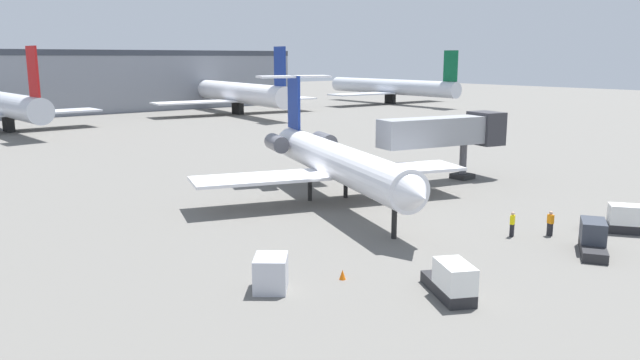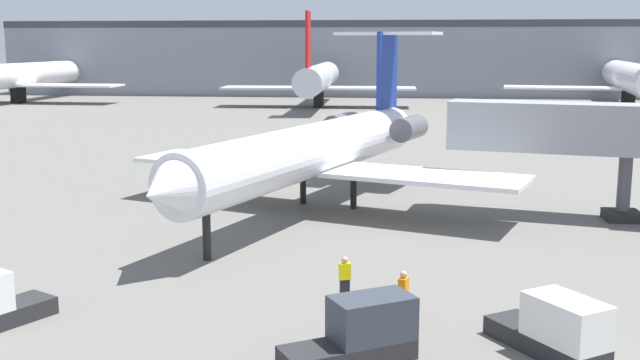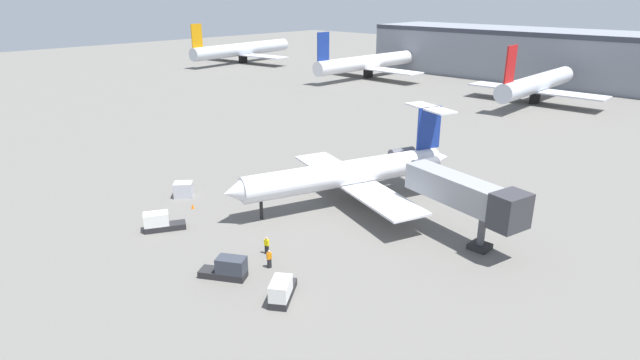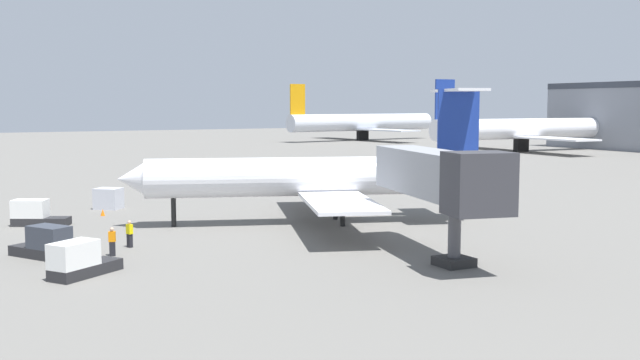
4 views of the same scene
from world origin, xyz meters
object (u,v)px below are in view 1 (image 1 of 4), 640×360
Objects in this scene: parked_airliner_centre at (7,105)px; parked_airliner_east_mid at (238,93)px; baggage_tug_trailing at (452,282)px; cargo_container_uld at (271,273)px; ground_crew_loader at (550,223)px; parked_airliner_east_end at (391,87)px; ground_crew_marshaller at (512,224)px; baggage_tug_spare at (593,239)px; regional_jet at (333,159)px; jet_bridge at (450,132)px; baggage_tug_lead at (622,220)px; traffic_cone_near at (342,275)px.

parked_airliner_east_mid is at bearing 4.02° from parked_airliner_centre.
baggage_tug_trailing is 9.05m from cargo_container_uld.
parked_airliner_east_end reaches higher than ground_crew_loader.
baggage_tug_trailing reaches higher than ground_crew_marshaller.
baggage_tug_trailing and baggage_tug_spare have the same top height.
cargo_container_uld is (-6.20, 6.59, 0.04)m from baggage_tug_trailing.
regional_jet is 14.62m from jet_bridge.
parked_airliner_centre reaches higher than ground_crew_marshaller.
baggage_tug_trailing is at bearing -115.08° from regional_jet.
baggage_tug_spare is 0.12× the size of parked_airliner_centre.
baggage_tug_trailing is at bearing -160.50° from ground_crew_marshaller.
ground_crew_loader is at bearing -11.43° from cargo_container_uld.
ground_crew_marshaller is 93.99m from parked_airliner_east_mid.
parked_airliner_east_mid is (22.39, 72.65, -0.35)m from jet_bridge.
jet_bridge is (14.57, -0.24, 1.15)m from regional_jet.
parked_airliner_centre is at bearing 100.89° from baggage_tug_lead.
parked_airliner_centre is (7.38, 81.77, 3.32)m from cargo_container_uld.
parked_airliner_east_mid reaches higher than traffic_cone_near.
baggage_tug_spare is 98.38m from parked_airliner_east_mid.
baggage_tug_trailing is 5.88m from traffic_cone_near.
parked_airliner_east_mid is at bearing 72.87° from jet_bridge.
parked_airliner_centre is at bearing 89.23° from baggage_tug_trailing.
baggage_tug_spare is at bearing -22.01° from cargo_container_uld.
baggage_tug_trailing is 12.47m from baggage_tug_spare.
parked_airliner_east_mid is (27.71, 91.58, 3.53)m from baggage_tug_lead.
ground_crew_marshaller is 2.59m from ground_crew_loader.
ground_crew_marshaller is at bearing 147.87° from baggage_tug_lead.
baggage_tug_lead is at bearing -14.68° from traffic_cone_near.
baggage_tug_spare is at bearing -4.31° from baggage_tug_trailing.
baggage_tug_spare is at bearing -171.46° from baggage_tug_lead.
ground_crew_marshaller reaches higher than traffic_cone_near.
parked_airliner_east_mid is 0.97× the size of parked_airliner_east_end.
ground_crew_marshaller is 118.38m from parked_airliner_east_end.
baggage_tug_spare is (-11.08, -19.80, -3.87)m from jet_bridge.
parked_airliner_centre reaches higher than regional_jet.
ground_crew_marshaller is at bearing -128.98° from jet_bridge.
cargo_container_uld is 4.80× the size of traffic_cone_near.
parked_airliner_east_end is at bearing 1.88° from parked_airliner_centre.
regional_jet is 19.82m from cargo_container_uld.
regional_jet is 69.70m from parked_airliner_centre.
parked_airliner_centre is (-22.33, 69.50, -0.51)m from jet_bridge.
ground_crew_marshaller is 0.04× the size of parked_airliner_east_end.
ground_crew_loader is at bearing -131.27° from parked_airliner_east_end.
traffic_cone_near is (3.78, -1.26, -0.61)m from cargo_container_uld.
ground_crew_marshaller is 0.05× the size of parked_airliner_centre.
baggage_tug_lead is 90.12m from parked_airliner_centre.
parked_airliner_east_mid reaches higher than baggage_tug_trailing.
baggage_tug_lead is at bearing 8.54° from baggage_tug_spare.
parked_airliner_east_mid is at bearing 68.55° from ground_crew_marshaller.
regional_jet reaches higher than ground_crew_marshaller.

